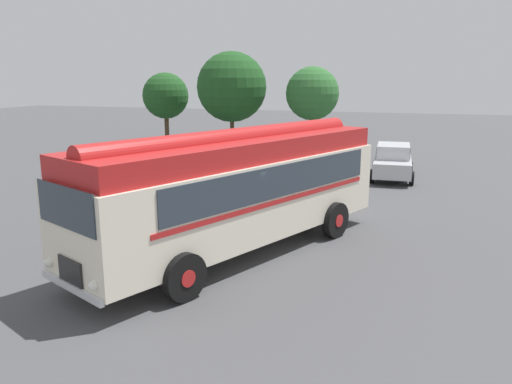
% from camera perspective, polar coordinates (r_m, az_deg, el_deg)
% --- Properties ---
extents(ground_plane, '(120.00, 120.00, 0.00)m').
position_cam_1_polar(ground_plane, '(14.46, -2.29, -6.45)').
color(ground_plane, '#474749').
extents(vintage_bus, '(6.25, 10.23, 3.49)m').
position_cam_1_polar(vintage_bus, '(13.68, -2.03, 0.68)').
color(vintage_bus, silver).
rests_on(vintage_bus, ground).
extents(car_near_left, '(2.08, 4.26, 1.66)m').
position_cam_1_polar(car_near_left, '(25.56, 2.01, 4.04)').
color(car_near_left, black).
rests_on(car_near_left, ground).
extents(car_mid_left, '(2.14, 4.29, 1.66)m').
position_cam_1_polar(car_mid_left, '(25.18, 9.37, 3.74)').
color(car_mid_left, silver).
rests_on(car_mid_left, ground).
extents(car_mid_right, '(2.12, 4.28, 1.66)m').
position_cam_1_polar(car_mid_right, '(25.05, 15.36, 3.40)').
color(car_mid_right, '#B7BABF').
rests_on(car_mid_right, ground).
extents(tree_far_left, '(3.26, 3.26, 5.17)m').
position_cam_1_polar(tree_far_left, '(36.97, -10.17, 10.70)').
color(tree_far_left, '#4C3823').
rests_on(tree_far_left, ground).
extents(tree_left_of_centre, '(4.56, 4.55, 6.48)m').
position_cam_1_polar(tree_left_of_centre, '(33.32, -3.05, 11.95)').
color(tree_left_of_centre, '#4C3823').
rests_on(tree_left_of_centre, ground).
extents(tree_centre, '(3.34, 3.34, 5.50)m').
position_cam_1_polar(tree_centre, '(32.09, 6.56, 11.06)').
color(tree_centre, '#4C3823').
rests_on(tree_centre, ground).
extents(traffic_cone, '(0.36, 0.36, 0.55)m').
position_cam_1_polar(traffic_cone, '(14.92, -17.60, -5.33)').
color(traffic_cone, orange).
rests_on(traffic_cone, ground).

